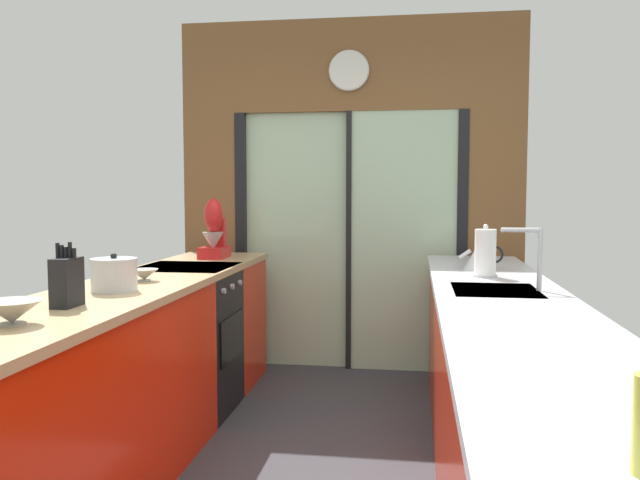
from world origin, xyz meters
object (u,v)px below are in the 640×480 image
object	(u,v)px
kettle	(479,256)
stand_mixer	(214,235)
mixing_bowl_mid	(12,312)
mixing_bowl_far	(144,275)
paper_towel_roll	(485,253)
oven_range	(187,340)
stock_pot	(114,275)
knife_block	(67,281)

from	to	relation	value
kettle	stand_mixer	bearing A→B (deg)	166.72
mixing_bowl_mid	mixing_bowl_far	bearing A→B (deg)	90.00
stand_mixer	paper_towel_roll	world-z (taller)	stand_mixer
oven_range	stock_pot	distance (m)	1.14
stand_mixer	stock_pot	size ratio (longest dim) A/B	1.95
oven_range	stand_mixer	xyz separation A→B (m)	(0.02, 0.53, 0.63)
stand_mixer	kettle	world-z (taller)	stand_mixer
kettle	knife_block	bearing A→B (deg)	-139.30
mixing_bowl_far	knife_block	size ratio (longest dim) A/B	0.56
stand_mixer	stock_pot	world-z (taller)	stand_mixer
mixing_bowl_mid	kettle	bearing A→B (deg)	46.82
knife_block	stock_pot	size ratio (longest dim) A/B	1.23
stand_mixer	kettle	bearing A→B (deg)	-13.28
mixing_bowl_far	oven_range	bearing A→B (deg)	91.57
oven_range	stand_mixer	world-z (taller)	stand_mixer
mixing_bowl_mid	paper_towel_roll	size ratio (longest dim) A/B	0.72
knife_block	kettle	world-z (taller)	knife_block
stand_mixer	stock_pot	xyz separation A→B (m)	(-0.00, -1.54, -0.08)
knife_block	paper_towel_roll	world-z (taller)	paper_towel_roll
mixing_bowl_far	knife_block	xyz separation A→B (m)	(-0.00, -0.75, 0.07)
kettle	mixing_bowl_far	bearing A→B (deg)	-156.36
mixing_bowl_far	paper_towel_roll	size ratio (longest dim) A/B	0.51
mixing_bowl_far	paper_towel_roll	distance (m)	1.84
oven_range	mixing_bowl_far	distance (m)	0.84
stock_pot	knife_block	bearing A→B (deg)	-90.01
stock_pot	paper_towel_roll	bearing A→B (deg)	23.75
mixing_bowl_far	stand_mixer	distance (m)	1.21
oven_range	stock_pot	size ratio (longest dim) A/B	4.26
stand_mixer	knife_block	bearing A→B (deg)	-90.00
mixing_bowl_mid	knife_block	size ratio (longest dim) A/B	0.79
stock_pot	paper_towel_roll	distance (m)	1.95
knife_block	stock_pot	distance (m)	0.42
mixing_bowl_far	paper_towel_roll	world-z (taller)	paper_towel_roll
knife_block	stock_pot	xyz separation A→B (m)	(0.00, 0.42, -0.03)
stock_pot	mixing_bowl_far	bearing A→B (deg)	90.00
mixing_bowl_mid	mixing_bowl_far	distance (m)	1.12
oven_range	stock_pot	world-z (taller)	stock_pot
oven_range	mixing_bowl_far	xyz separation A→B (m)	(0.02, -0.67, 0.50)
oven_range	kettle	size ratio (longest dim) A/B	3.47
mixing_bowl_far	paper_towel_roll	bearing A→B (deg)	14.08
stock_pot	paper_towel_roll	world-z (taller)	paper_towel_roll
mixing_bowl_mid	paper_towel_roll	bearing A→B (deg)	41.32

